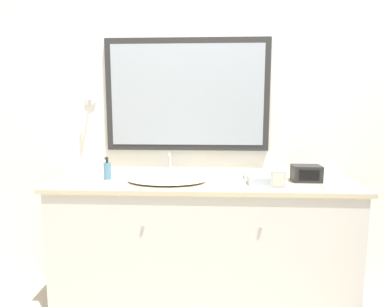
{
  "coord_description": "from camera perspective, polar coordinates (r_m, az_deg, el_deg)",
  "views": [
    {
      "loc": [
        0.04,
        -2.07,
        1.46
      ],
      "look_at": [
        -0.08,
        0.31,
        1.12
      ],
      "focal_mm": 32.0,
      "sensor_mm": 36.0,
      "label": 1
    }
  ],
  "objects": [
    {
      "name": "soap_bottle",
      "position": [
        2.57,
        -13.93,
        -2.75
      ],
      "size": [
        0.05,
        0.05,
        0.17
      ],
      "color": "teal",
      "rests_on": "vanity_counter"
    },
    {
      "name": "hand_towel_far_corner",
      "position": [
        2.6,
        10.65,
        -3.4
      ],
      "size": [
        0.18,
        0.13,
        0.05
      ],
      "color": "white",
      "rests_on": "vanity_counter"
    },
    {
      "name": "appliance_box",
      "position": [
        2.56,
        18.53,
        -3.16
      ],
      "size": [
        0.2,
        0.14,
        0.12
      ],
      "color": "black",
      "rests_on": "vanity_counter"
    },
    {
      "name": "picture_frame",
      "position": [
        2.3,
        14.16,
        -4.26
      ],
      "size": [
        0.1,
        0.01,
        0.11
      ],
      "color": "#B2B2B7",
      "rests_on": "vanity_counter"
    },
    {
      "name": "metal_tray",
      "position": [
        2.46,
        23.06,
        -5.08
      ],
      "size": [
        0.2,
        0.1,
        0.01
      ],
      "color": "silver",
      "rests_on": "vanity_counter"
    },
    {
      "name": "sink_basin",
      "position": [
        2.43,
        -4.23,
        -4.28
      ],
      "size": [
        0.55,
        0.41,
        0.18
      ],
      "color": "silver",
      "rests_on": "vanity_counter"
    },
    {
      "name": "hand_towel_near_sink",
      "position": [
        2.41,
        11.13,
        -4.34
      ],
      "size": [
        0.15,
        0.13,
        0.05
      ],
      "color": "#A8B7C6",
      "rests_on": "vanity_counter"
    },
    {
      "name": "vanity_counter",
      "position": [
        2.58,
        1.75,
        -14.59
      ],
      "size": [
        2.16,
        0.59,
        0.92
      ],
      "color": "beige",
      "rests_on": "ground_plane"
    },
    {
      "name": "wall_back",
      "position": [
        2.7,
        1.86,
        4.49
      ],
      "size": [
        8.0,
        0.18,
        2.55
      ],
      "color": "white",
      "rests_on": "ground_plane"
    }
  ]
}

